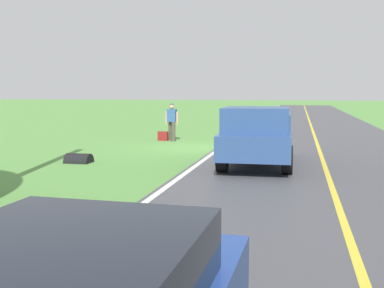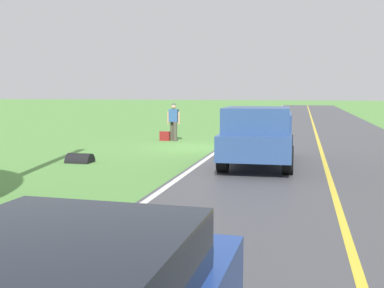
{
  "view_description": "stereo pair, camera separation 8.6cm",
  "coord_description": "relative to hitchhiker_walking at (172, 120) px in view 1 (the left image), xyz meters",
  "views": [
    {
      "loc": [
        -4.07,
        18.31,
        2.29
      ],
      "look_at": [
        -1.65,
        7.67,
        1.05
      ],
      "focal_mm": 43.86,
      "sensor_mm": 36.0,
      "label": 1
    },
    {
      "loc": [
        -4.16,
        18.29,
        2.29
      ],
      "look_at": [
        -1.65,
        7.67,
        1.05
      ],
      "focal_mm": 43.86,
      "sensor_mm": 36.0,
      "label": 2
    }
  ],
  "objects": [
    {
      "name": "hitchhiker_walking",
      "position": [
        0.0,
        0.0,
        0.0
      ],
      "size": [
        0.62,
        0.52,
        1.75
      ],
      "color": "#4C473D",
      "rests_on": "ground"
    },
    {
      "name": "lane_edge_line",
      "position": [
        -2.64,
        2.5,
        -0.98
      ],
      "size": [
        0.16,
        117.6,
        0.0
      ],
      "primitive_type": "cube",
      "color": "silver",
      "rests_on": "ground"
    },
    {
      "name": "ground_plane",
      "position": [
        -1.61,
        2.5,
        -0.98
      ],
      "size": [
        200.0,
        200.0,
        0.0
      ],
      "primitive_type": "plane",
      "color": "#568E42"
    },
    {
      "name": "road_surface",
      "position": [
        -6.5,
        2.5,
        -0.98
      ],
      "size": [
        8.08,
        120.0,
        0.0
      ],
      "primitive_type": "cube",
      "color": "#47474C",
      "rests_on": "ground"
    },
    {
      "name": "suitcase_carried",
      "position": [
        0.42,
        0.07,
        -0.77
      ],
      "size": [
        0.47,
        0.22,
        0.43
      ],
      "primitive_type": "cube",
      "rotation": [
        0.0,
        0.0,
        1.54
      ],
      "color": "maroon",
      "rests_on": "ground"
    },
    {
      "name": "drainage_culvert",
      "position": [
        1.16,
        7.12,
        -0.98
      ],
      "size": [
        0.8,
        0.6,
        0.6
      ],
      "primitive_type": "cylinder",
      "rotation": [
        0.0,
        1.57,
        0.0
      ],
      "color": "black",
      "rests_on": "ground"
    },
    {
      "name": "lane_centre_line",
      "position": [
        -6.5,
        2.5,
        -0.98
      ],
      "size": [
        0.14,
        117.6,
        0.0
      ],
      "primitive_type": "cube",
      "color": "gold",
      "rests_on": "ground"
    },
    {
      "name": "pickup_truck_passing",
      "position": [
        -4.47,
        6.37,
        -0.01
      ],
      "size": [
        2.21,
        5.45,
        1.82
      ],
      "color": "#2D4C84",
      "rests_on": "ground"
    }
  ]
}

